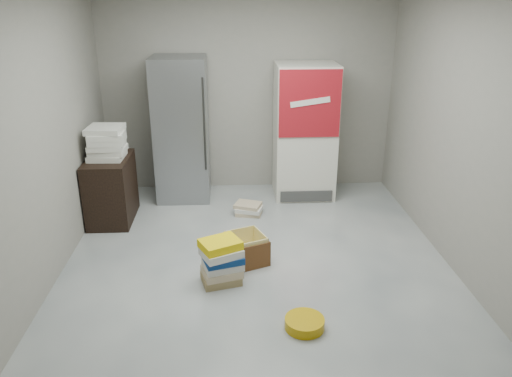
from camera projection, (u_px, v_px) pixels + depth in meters
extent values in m
plane|color=#B9B9B4|center=(258.00, 273.00, 5.05)|extent=(5.00, 5.00, 0.00)
cube|color=gray|center=(248.00, 90.00, 6.86)|extent=(4.00, 0.04, 2.80)
cube|color=gray|center=(290.00, 295.00, 2.21)|extent=(4.00, 0.04, 2.80)
cube|color=gray|center=(34.00, 143.00, 4.44)|extent=(0.04, 5.00, 2.80)
cube|color=gray|center=(473.00, 137.00, 4.64)|extent=(0.04, 5.00, 2.80)
cube|color=#9A9CA1|center=(182.00, 130.00, 6.64)|extent=(0.70, 0.70, 1.90)
cylinder|color=#333333|center=(204.00, 125.00, 6.26)|extent=(0.02, 0.02, 1.19)
cube|color=silver|center=(305.00, 132.00, 6.74)|extent=(0.80, 0.70, 1.80)
cube|color=maroon|center=(310.00, 104.00, 6.24)|extent=(0.78, 0.02, 0.85)
cube|color=white|center=(310.00, 102.00, 6.21)|extent=(0.50, 0.01, 0.14)
cube|color=#3F3F3F|center=(306.00, 196.00, 6.69)|extent=(0.70, 0.02, 0.15)
cube|color=black|center=(111.00, 189.00, 6.12)|extent=(0.50, 0.80, 0.80)
cube|color=white|center=(107.00, 156.00, 5.96)|extent=(0.41, 0.41, 0.06)
cube|color=white|center=(108.00, 150.00, 5.94)|extent=(0.40, 0.40, 0.06)
cube|color=white|center=(107.00, 145.00, 5.91)|extent=(0.41, 0.41, 0.06)
cube|color=white|center=(107.00, 140.00, 5.88)|extent=(0.42, 0.42, 0.06)
cube|color=white|center=(107.00, 135.00, 5.86)|extent=(0.42, 0.42, 0.06)
cube|color=white|center=(105.00, 129.00, 5.84)|extent=(0.42, 0.42, 0.06)
cube|color=olive|center=(221.00, 278.00, 4.89)|extent=(0.42, 0.37, 0.08)
cube|color=#C3AC8A|center=(222.00, 272.00, 4.87)|extent=(0.43, 0.38, 0.07)
cube|color=silver|center=(223.00, 264.00, 4.85)|extent=(0.43, 0.38, 0.08)
cube|color=navy|center=(223.00, 258.00, 4.81)|extent=(0.43, 0.38, 0.07)
cube|color=silver|center=(221.00, 252.00, 4.78)|extent=(0.45, 0.41, 0.07)
cube|color=yellow|center=(220.00, 244.00, 4.76)|extent=(0.45, 0.42, 0.08)
cube|color=#C3AC8A|center=(249.00, 212.00, 6.39)|extent=(0.36, 0.30, 0.05)
cube|color=silver|center=(249.00, 209.00, 6.37)|extent=(0.38, 0.33, 0.05)
cube|color=#C3AC8A|center=(248.00, 205.00, 6.37)|extent=(0.38, 0.34, 0.04)
cube|color=yellow|center=(246.00, 261.00, 5.27)|extent=(0.48, 0.48, 0.01)
cube|color=brown|center=(239.00, 242.00, 5.38)|extent=(0.36, 0.16, 0.28)
cube|color=brown|center=(254.00, 258.00, 5.06)|extent=(0.36, 0.16, 0.28)
cube|color=brown|center=(229.00, 254.00, 5.15)|extent=(0.16, 0.36, 0.28)
cube|color=brown|center=(262.00, 246.00, 5.30)|extent=(0.16, 0.36, 0.28)
cube|color=yellow|center=(239.00, 241.00, 5.36)|extent=(0.33, 0.14, 0.31)
cube|color=yellow|center=(253.00, 256.00, 5.07)|extent=(0.33, 0.14, 0.31)
cube|color=yellow|center=(231.00, 252.00, 5.15)|extent=(0.14, 0.33, 0.31)
cube|color=yellow|center=(261.00, 245.00, 5.28)|extent=(0.14, 0.33, 0.31)
cylinder|color=#C29608|center=(305.00, 323.00, 4.21)|extent=(0.42, 0.42, 0.09)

